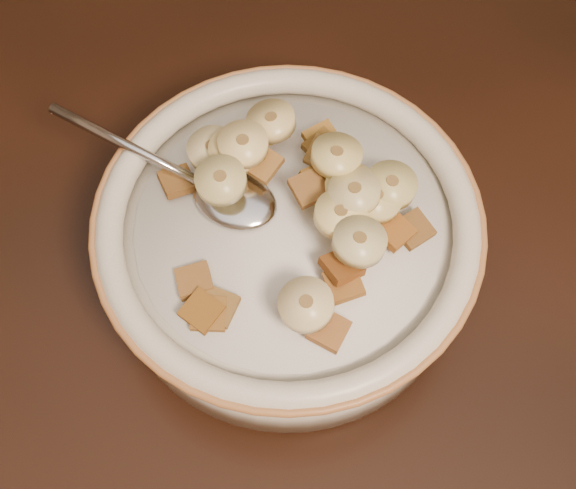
# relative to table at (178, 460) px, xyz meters

# --- Properties ---
(table) EXTENTS (1.41, 0.92, 0.04)m
(table) POSITION_rel_table_xyz_m (0.00, 0.00, 0.00)
(table) COLOR black
(table) RESTS_ON floor
(cereal_bowl) EXTENTS (0.23, 0.23, 0.06)m
(cereal_bowl) POSITION_rel_table_xyz_m (0.05, 0.14, 0.05)
(cereal_bowl) COLOR beige
(cereal_bowl) RESTS_ON table
(milk) EXTENTS (0.19, 0.19, 0.00)m
(milk) POSITION_rel_table_xyz_m (0.05, 0.14, 0.08)
(milk) COLOR silver
(milk) RESTS_ON cereal_bowl
(spoon) EXTENTS (0.06, 0.06, 0.01)m
(spoon) POSITION_rel_table_xyz_m (0.01, 0.15, 0.08)
(spoon) COLOR #AAABAE
(spoon) RESTS_ON cereal_bowl
(cereal_square_0) EXTENTS (0.03, 0.03, 0.01)m
(cereal_square_0) POSITION_rel_table_xyz_m (0.07, 0.08, 0.08)
(cereal_square_0) COLOR #915929
(cereal_square_0) RESTS_ON milk
(cereal_square_1) EXTENTS (0.03, 0.03, 0.01)m
(cereal_square_1) POSITION_rel_table_xyz_m (0.03, 0.17, 0.09)
(cereal_square_1) COLOR olive
(cereal_square_1) RESTS_ON milk
(cereal_square_2) EXTENTS (0.03, 0.03, 0.01)m
(cereal_square_2) POSITION_rel_table_xyz_m (0.09, 0.11, 0.09)
(cereal_square_2) COLOR brown
(cereal_square_2) RESTS_ON milk
(cereal_square_3) EXTENTS (0.03, 0.03, 0.01)m
(cereal_square_3) POSITION_rel_table_xyz_m (0.01, 0.07, 0.08)
(cereal_square_3) COLOR brown
(cereal_square_3) RESTS_ON milk
(cereal_square_4) EXTENTS (0.03, 0.03, 0.01)m
(cereal_square_4) POSITION_rel_table_xyz_m (0.09, 0.10, 0.09)
(cereal_square_4) COLOR brown
(cereal_square_4) RESTS_ON milk
(cereal_square_5) EXTENTS (0.02, 0.02, 0.01)m
(cereal_square_5) POSITION_rel_table_xyz_m (0.09, 0.13, 0.09)
(cereal_square_5) COLOR olive
(cereal_square_5) RESTS_ON milk
(cereal_square_6) EXTENTS (0.03, 0.03, 0.01)m
(cereal_square_6) POSITION_rel_table_xyz_m (0.07, 0.16, 0.09)
(cereal_square_6) COLOR brown
(cereal_square_6) RESTS_ON milk
(cereal_square_7) EXTENTS (0.03, 0.03, 0.01)m
(cereal_square_7) POSITION_rel_table_xyz_m (0.08, 0.07, 0.08)
(cereal_square_7) COLOR #9B5926
(cereal_square_7) RESTS_ON milk
(cereal_square_8) EXTENTS (0.03, 0.02, 0.01)m
(cereal_square_8) POSITION_rel_table_xyz_m (0.01, 0.16, 0.09)
(cereal_square_8) COLOR brown
(cereal_square_8) RESTS_ON milk
(cereal_square_9) EXTENTS (0.03, 0.03, 0.01)m
(cereal_square_9) POSITION_rel_table_xyz_m (0.11, 0.14, 0.08)
(cereal_square_9) COLOR brown
(cereal_square_9) RESTS_ON milk
(cereal_square_10) EXTENTS (0.03, 0.03, 0.01)m
(cereal_square_10) POSITION_rel_table_xyz_m (0.03, 0.20, 0.08)
(cereal_square_10) COLOR brown
(cereal_square_10) RESTS_ON milk
(cereal_square_11) EXTENTS (0.03, 0.03, 0.01)m
(cereal_square_11) POSITION_rel_table_xyz_m (0.13, 0.14, 0.08)
(cereal_square_11) COLOR brown
(cereal_square_11) RESTS_ON milk
(cereal_square_12) EXTENTS (0.02, 0.02, 0.01)m
(cereal_square_12) POSITION_rel_table_xyz_m (0.02, 0.07, 0.08)
(cereal_square_12) COLOR brown
(cereal_square_12) RESTS_ON milk
(cereal_square_13) EXTENTS (0.02, 0.02, 0.01)m
(cereal_square_13) POSITION_rel_table_xyz_m (0.01, 0.07, 0.08)
(cereal_square_13) COLOR brown
(cereal_square_13) RESTS_ON milk
(cereal_square_14) EXTENTS (0.03, 0.03, 0.01)m
(cereal_square_14) POSITION_rel_table_xyz_m (-0.02, 0.15, 0.08)
(cereal_square_14) COLOR brown
(cereal_square_14) RESTS_ON milk
(cereal_square_15) EXTENTS (0.03, 0.03, 0.01)m
(cereal_square_15) POSITION_rel_table_xyz_m (0.06, 0.19, 0.08)
(cereal_square_15) COLOR brown
(cereal_square_15) RESTS_ON milk
(cereal_square_16) EXTENTS (0.03, 0.03, 0.01)m
(cereal_square_16) POSITION_rel_table_xyz_m (0.00, 0.09, 0.08)
(cereal_square_16) COLOR olive
(cereal_square_16) RESTS_ON milk
(cereal_square_17) EXTENTS (0.03, 0.03, 0.01)m
(cereal_square_17) POSITION_rel_table_xyz_m (0.06, 0.20, 0.08)
(cereal_square_17) COLOR brown
(cereal_square_17) RESTS_ON milk
(cereal_square_18) EXTENTS (0.03, 0.03, 0.01)m
(cereal_square_18) POSITION_rel_table_xyz_m (0.07, 0.18, 0.09)
(cereal_square_18) COLOR olive
(cereal_square_18) RESTS_ON milk
(cereal_square_19) EXTENTS (0.03, 0.03, 0.01)m
(cereal_square_19) POSITION_rel_table_xyz_m (0.06, 0.15, 0.09)
(cereal_square_19) COLOR brown
(cereal_square_19) RESTS_ON milk
(cereal_square_20) EXTENTS (0.03, 0.03, 0.01)m
(cereal_square_20) POSITION_rel_table_xyz_m (0.02, 0.20, 0.08)
(cereal_square_20) COLOR brown
(cereal_square_20) RESTS_ON milk
(banana_slice_0) EXTENTS (0.04, 0.04, 0.01)m
(banana_slice_0) POSITION_rel_table_xyz_m (0.08, 0.15, 0.10)
(banana_slice_0) COLOR #D4C16A
(banana_slice_0) RESTS_ON milk
(banana_slice_1) EXTENTS (0.04, 0.04, 0.02)m
(banana_slice_1) POSITION_rel_table_xyz_m (0.03, 0.20, 0.10)
(banana_slice_1) COLOR #D1BD6C
(banana_slice_1) RESTS_ON milk
(banana_slice_2) EXTENTS (0.04, 0.04, 0.01)m
(banana_slice_2) POSITION_rel_table_xyz_m (0.07, 0.08, 0.10)
(banana_slice_2) COLOR beige
(banana_slice_2) RESTS_ON milk
(banana_slice_3) EXTENTS (0.04, 0.04, 0.01)m
(banana_slice_3) POSITION_rel_table_xyz_m (0.10, 0.15, 0.10)
(banana_slice_3) COLOR #D3BA7C
(banana_slice_3) RESTS_ON milk
(banana_slice_4) EXTENTS (0.04, 0.04, 0.01)m
(banana_slice_4) POSITION_rel_table_xyz_m (0.09, 0.15, 0.10)
(banana_slice_4) COLOR #E7D98E
(banana_slice_4) RESTS_ON milk
(banana_slice_5) EXTENTS (0.04, 0.04, 0.02)m
(banana_slice_5) POSITION_rel_table_xyz_m (0.07, 0.17, 0.10)
(banana_slice_5) COLOR #DCC76B
(banana_slice_5) RESTS_ON milk
(banana_slice_6) EXTENTS (0.04, 0.04, 0.02)m
(banana_slice_6) POSITION_rel_table_xyz_m (0.01, 0.17, 0.10)
(banana_slice_6) COLOR #FDD584
(banana_slice_6) RESTS_ON milk
(banana_slice_7) EXTENTS (0.04, 0.04, 0.01)m
(banana_slice_7) POSITION_rel_table_xyz_m (0.01, 0.15, 0.10)
(banana_slice_7) COLOR #E6D57E
(banana_slice_7) RESTS_ON milk
(banana_slice_8) EXTENTS (0.04, 0.04, 0.01)m
(banana_slice_8) POSITION_rel_table_xyz_m (0.02, 0.17, 0.10)
(banana_slice_8) COLOR #FFE389
(banana_slice_8) RESTS_ON milk
(banana_slice_9) EXTENTS (0.04, 0.04, 0.01)m
(banana_slice_9) POSITION_rel_table_xyz_m (0.08, 0.13, 0.10)
(banana_slice_9) COLOR #FFDE80
(banana_slice_9) RESTS_ON milk
(banana_slice_10) EXTENTS (0.04, 0.04, 0.01)m
(banana_slice_10) POSITION_rel_table_xyz_m (0.11, 0.16, 0.10)
(banana_slice_10) COLOR #D8CA79
(banana_slice_10) RESTS_ON milk
(banana_slice_11) EXTENTS (0.04, 0.04, 0.01)m
(banana_slice_11) POSITION_rel_table_xyz_m (0.09, 0.12, 0.10)
(banana_slice_11) COLOR #C9BC82
(banana_slice_11) RESTS_ON milk
(banana_slice_12) EXTENTS (0.04, 0.04, 0.01)m
(banana_slice_12) POSITION_rel_table_xyz_m (-0.00, 0.17, 0.09)
(banana_slice_12) COLOR #FFF09F
(banana_slice_12) RESTS_ON milk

